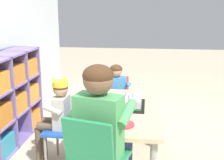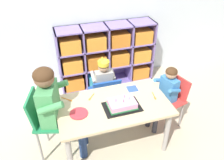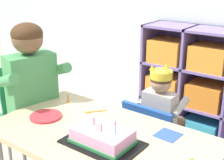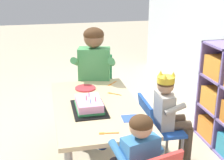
{
  "view_description": "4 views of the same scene",
  "coord_description": "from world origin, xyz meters",
  "px_view_note": "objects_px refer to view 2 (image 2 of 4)",
  "views": [
    {
      "loc": [
        -2.38,
        -0.21,
        1.44
      ],
      "look_at": [
        -0.0,
        0.08,
        0.84
      ],
      "focal_mm": 47.57,
      "sensor_mm": 36.0,
      "label": 1
    },
    {
      "loc": [
        -0.56,
        -1.74,
        2.14
      ],
      "look_at": [
        -0.0,
        0.03,
        0.88
      ],
      "focal_mm": 36.75,
      "sensor_mm": 36.0,
      "label": 2
    },
    {
      "loc": [
        0.9,
        -1.11,
        1.39
      ],
      "look_at": [
        -0.02,
        0.13,
        0.84
      ],
      "focal_mm": 49.99,
      "sensor_mm": 36.0,
      "label": 3
    },
    {
      "loc": [
        2.19,
        -0.36,
        1.57
      ],
      "look_at": [
        -0.01,
        0.13,
        0.79
      ],
      "focal_mm": 49.58,
      "sensor_mm": 36.0,
      "label": 4
    }
  ],
  "objects_px": {
    "classroom_chair_blue": "(105,93)",
    "classroom_chair_guest_side": "(170,96)",
    "adult_helper_seated": "(56,104)",
    "fork_at_table_front_edge": "(67,99)",
    "activity_table": "(113,110)",
    "child_with_crown": "(103,79)",
    "classroom_chair_adult_side": "(46,119)",
    "fork_scattered_mid_table": "(154,96)",
    "fork_beside_plate_stack": "(91,97)",
    "guest_at_table_side": "(165,91)",
    "paper_plate_stack": "(79,113)",
    "birthday_cake_on_tray": "(122,105)"
  },
  "relations": [
    {
      "from": "child_with_crown",
      "to": "classroom_chair_blue",
      "type": "bearing_deg",
      "value": 90.15
    },
    {
      "from": "activity_table",
      "to": "classroom_chair_adult_side",
      "type": "relative_size",
      "value": 1.48
    },
    {
      "from": "birthday_cake_on_tray",
      "to": "fork_at_table_front_edge",
      "type": "relative_size",
      "value": 3.48
    },
    {
      "from": "birthday_cake_on_tray",
      "to": "classroom_chair_adult_side",
      "type": "bearing_deg",
      "value": 167.0
    },
    {
      "from": "activity_table",
      "to": "guest_at_table_side",
      "type": "bearing_deg",
      "value": 9.73
    },
    {
      "from": "child_with_crown",
      "to": "adult_helper_seated",
      "type": "height_order",
      "value": "adult_helper_seated"
    },
    {
      "from": "classroom_chair_blue",
      "to": "classroom_chair_guest_side",
      "type": "height_order",
      "value": "classroom_chair_guest_side"
    },
    {
      "from": "paper_plate_stack",
      "to": "birthday_cake_on_tray",
      "type": "bearing_deg",
      "value": -4.24
    },
    {
      "from": "adult_helper_seated",
      "to": "fork_at_table_front_edge",
      "type": "distance_m",
      "value": 0.22
    },
    {
      "from": "classroom_chair_adult_side",
      "to": "classroom_chair_guest_side",
      "type": "distance_m",
      "value": 1.47
    },
    {
      "from": "classroom_chair_blue",
      "to": "adult_helper_seated",
      "type": "relative_size",
      "value": 0.56
    },
    {
      "from": "adult_helper_seated",
      "to": "paper_plate_stack",
      "type": "relative_size",
      "value": 6.01
    },
    {
      "from": "fork_scattered_mid_table",
      "to": "fork_beside_plate_stack",
      "type": "distance_m",
      "value": 0.68
    },
    {
      "from": "classroom_chair_adult_side",
      "to": "fork_at_table_front_edge",
      "type": "relative_size",
      "value": 7.29
    },
    {
      "from": "fork_scattered_mid_table",
      "to": "fork_at_table_front_edge",
      "type": "bearing_deg",
      "value": 84.13
    },
    {
      "from": "adult_helper_seated",
      "to": "fork_at_table_front_edge",
      "type": "relative_size",
      "value": 10.07
    },
    {
      "from": "child_with_crown",
      "to": "paper_plate_stack",
      "type": "relative_size",
      "value": 4.62
    },
    {
      "from": "classroom_chair_blue",
      "to": "fork_beside_plate_stack",
      "type": "distance_m",
      "value": 0.44
    },
    {
      "from": "classroom_chair_guest_side",
      "to": "fork_scattered_mid_table",
      "type": "height_order",
      "value": "classroom_chair_guest_side"
    },
    {
      "from": "classroom_chair_blue",
      "to": "paper_plate_stack",
      "type": "distance_m",
      "value": 0.71
    },
    {
      "from": "classroom_chair_adult_side",
      "to": "guest_at_table_side",
      "type": "xyz_separation_m",
      "value": [
        1.37,
        0.01,
        0.04
      ]
    },
    {
      "from": "classroom_chair_guest_side",
      "to": "guest_at_table_side",
      "type": "xyz_separation_m",
      "value": [
        -0.1,
        -0.03,
        0.12
      ]
    },
    {
      "from": "birthday_cake_on_tray",
      "to": "paper_plate_stack",
      "type": "xyz_separation_m",
      "value": [
        -0.44,
        0.03,
        -0.03
      ]
    },
    {
      "from": "classroom_chair_adult_side",
      "to": "adult_helper_seated",
      "type": "relative_size",
      "value": 0.72
    },
    {
      "from": "classroom_chair_guest_side",
      "to": "fork_beside_plate_stack",
      "type": "xyz_separation_m",
      "value": [
        -0.97,
        0.04,
        0.19
      ]
    },
    {
      "from": "classroom_chair_blue",
      "to": "paper_plate_stack",
      "type": "bearing_deg",
      "value": 52.85
    },
    {
      "from": "activity_table",
      "to": "fork_beside_plate_stack",
      "type": "xyz_separation_m",
      "value": [
        -0.19,
        0.18,
        0.08
      ]
    },
    {
      "from": "activity_table",
      "to": "child_with_crown",
      "type": "height_order",
      "value": "child_with_crown"
    },
    {
      "from": "classroom_chair_guest_side",
      "to": "fork_scattered_mid_table",
      "type": "distance_m",
      "value": 0.39
    },
    {
      "from": "adult_helper_seated",
      "to": "fork_scattered_mid_table",
      "type": "relative_size",
      "value": 8.42
    },
    {
      "from": "classroom_chair_blue",
      "to": "birthday_cake_on_tray",
      "type": "xyz_separation_m",
      "value": [
        0.02,
        -0.56,
        0.25
      ]
    },
    {
      "from": "fork_beside_plate_stack",
      "to": "child_with_crown",
      "type": "bearing_deg",
      "value": 8.26
    },
    {
      "from": "child_with_crown",
      "to": "fork_scattered_mid_table",
      "type": "bearing_deg",
      "value": 126.12
    },
    {
      "from": "guest_at_table_side",
      "to": "fork_beside_plate_stack",
      "type": "bearing_deg",
      "value": -109.48
    },
    {
      "from": "classroom_chair_blue",
      "to": "fork_beside_plate_stack",
      "type": "bearing_deg",
      "value": 52.92
    },
    {
      "from": "classroom_chair_guest_side",
      "to": "fork_at_table_front_edge",
      "type": "bearing_deg",
      "value": -108.91
    },
    {
      "from": "classroom_chair_blue",
      "to": "fork_beside_plate_stack",
      "type": "xyz_separation_m",
      "value": [
        -0.24,
        -0.3,
        0.21
      ]
    },
    {
      "from": "activity_table",
      "to": "classroom_chair_blue",
      "type": "xyz_separation_m",
      "value": [
        0.05,
        0.49,
        -0.14
      ]
    },
    {
      "from": "paper_plate_stack",
      "to": "fork_at_table_front_edge",
      "type": "distance_m",
      "value": 0.27
    },
    {
      "from": "classroom_chair_blue",
      "to": "child_with_crown",
      "type": "xyz_separation_m",
      "value": [
        0.0,
        0.1,
        0.14
      ]
    },
    {
      "from": "classroom_chair_adult_side",
      "to": "birthday_cake_on_tray",
      "type": "distance_m",
      "value": 0.79
    },
    {
      "from": "child_with_crown",
      "to": "fork_at_table_front_edge",
      "type": "bearing_deg",
      "value": 38.0
    },
    {
      "from": "paper_plate_stack",
      "to": "fork_scattered_mid_table",
      "type": "distance_m",
      "value": 0.83
    },
    {
      "from": "fork_at_table_front_edge",
      "to": "guest_at_table_side",
      "type": "bearing_deg",
      "value": -141.12
    },
    {
      "from": "adult_helper_seated",
      "to": "paper_plate_stack",
      "type": "xyz_separation_m",
      "value": [
        0.2,
        -0.11,
        -0.09
      ]
    },
    {
      "from": "activity_table",
      "to": "classroom_chair_blue",
      "type": "relative_size",
      "value": 1.9
    },
    {
      "from": "child_with_crown",
      "to": "classroom_chair_adult_side",
      "type": "relative_size",
      "value": 1.06
    },
    {
      "from": "adult_helper_seated",
      "to": "classroom_chair_guest_side",
      "type": "xyz_separation_m",
      "value": [
        1.35,
        0.07,
        -0.28
      ]
    },
    {
      "from": "child_with_crown",
      "to": "guest_at_table_side",
      "type": "relative_size",
      "value": 1.01
    },
    {
      "from": "adult_helper_seated",
      "to": "fork_at_table_front_edge",
      "type": "bearing_deg",
      "value": -25.06
    }
  ]
}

